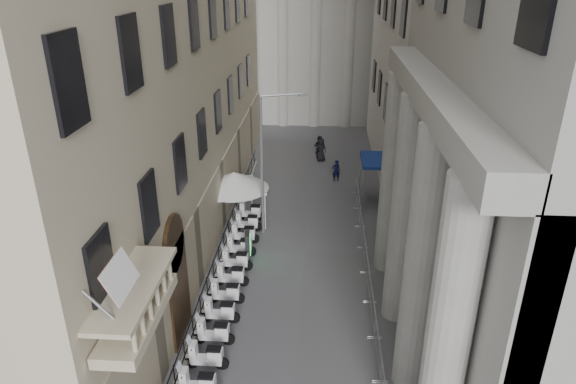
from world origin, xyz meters
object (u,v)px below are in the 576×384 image
info_kiosk (248,248)px  pedestrian_b (319,147)px  pedestrian_a (336,171)px  street_lamp (267,154)px  security_tent (245,184)px

info_kiosk → pedestrian_b: pedestrian_b is taller
pedestrian_a → street_lamp: bearing=51.1°
pedestrian_a → info_kiosk: bearing=55.4°
security_tent → info_kiosk: (0.68, -4.06, -1.87)m
security_tent → pedestrian_b: security_tent is taller
pedestrian_b → pedestrian_a: bearing=131.6°
security_tent → pedestrian_b: size_ratio=2.18×
info_kiosk → pedestrian_b: size_ratio=0.95×
pedestrian_a → pedestrian_b: size_ratio=0.86×
security_tent → pedestrian_a: bearing=53.5°
street_lamp → security_tent: bearing=139.4°
street_lamp → pedestrian_a: street_lamp is taller
pedestrian_a → pedestrian_b: 4.94m
street_lamp → info_kiosk: (-0.72, -3.46, -3.95)m
security_tent → pedestrian_b: bearing=71.0°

